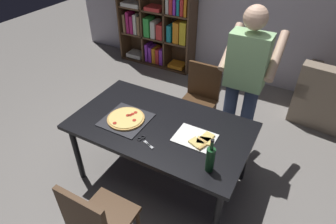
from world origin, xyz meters
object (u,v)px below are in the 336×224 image
(dining_table, at_px, (161,130))
(bookshelf, at_px, (159,12))
(chair_far_side, at_px, (200,96))
(pepperoni_pizza_on_tray, at_px, (126,119))
(chair_near_camera, at_px, (97,220))
(person_serving_pizza, at_px, (244,81))
(wine_bottle, at_px, (210,159))
(kitchen_scissors, at_px, (144,140))

(dining_table, relative_size, bookshelf, 0.87)
(chair_far_side, height_order, pepperoni_pizza_on_tray, chair_far_side)
(chair_near_camera, height_order, person_serving_pizza, person_serving_pizza)
(dining_table, bearing_deg, chair_near_camera, -90.00)
(chair_near_camera, relative_size, person_serving_pizza, 0.51)
(bookshelf, height_order, person_serving_pizza, bookshelf)
(pepperoni_pizza_on_tray, xyz_separation_m, wine_bottle, (0.94, -0.20, 0.10))
(bookshelf, relative_size, pepperoni_pizza_on_tray, 4.63)
(chair_far_side, relative_size, wine_bottle, 2.85)
(chair_far_side, relative_size, bookshelf, 0.46)
(person_serving_pizza, bearing_deg, wine_bottle, -86.35)
(dining_table, height_order, kitchen_scissors, kitchen_scissors)
(pepperoni_pizza_on_tray, bearing_deg, wine_bottle, -11.86)
(dining_table, distance_m, pepperoni_pizza_on_tray, 0.35)
(chair_far_side, relative_size, pepperoni_pizza_on_tray, 2.14)
(chair_far_side, distance_m, pepperoni_pizza_on_tray, 1.15)
(pepperoni_pizza_on_tray, bearing_deg, bookshelf, 113.51)
(bookshelf, bearing_deg, chair_far_side, -44.96)
(dining_table, xyz_separation_m, chair_near_camera, (-0.00, -0.97, -0.17))
(wine_bottle, bearing_deg, dining_table, 154.04)
(chair_far_side, distance_m, person_serving_pizza, 0.77)
(pepperoni_pizza_on_tray, bearing_deg, kitchen_scissors, -28.33)
(dining_table, relative_size, person_serving_pizza, 0.97)
(chair_far_side, distance_m, kitchen_scissors, 1.27)
(pepperoni_pizza_on_tray, bearing_deg, person_serving_pizza, 44.44)
(chair_far_side, bearing_deg, chair_near_camera, -90.00)
(bookshelf, xyz_separation_m, wine_bottle, (2.02, -2.68, -0.08))
(person_serving_pizza, bearing_deg, dining_table, -126.07)
(person_serving_pizza, height_order, wine_bottle, person_serving_pizza)
(chair_far_side, bearing_deg, person_serving_pizza, -21.83)
(wine_bottle, bearing_deg, kitchen_scissors, 177.25)
(bookshelf, xyz_separation_m, person_serving_pizza, (1.95, -1.62, 0.05))
(person_serving_pizza, bearing_deg, pepperoni_pizza_on_tray, -135.56)
(kitchen_scissors, bearing_deg, chair_near_camera, -88.86)
(kitchen_scissors, bearing_deg, chair_far_side, 89.35)
(dining_table, relative_size, kitchen_scissors, 8.59)
(bookshelf, bearing_deg, chair_near_camera, -67.29)
(bookshelf, distance_m, person_serving_pizza, 2.54)
(chair_far_side, distance_m, bookshelf, 2.03)
(chair_near_camera, xyz_separation_m, bookshelf, (-1.40, 3.35, 0.44))
(bookshelf, bearing_deg, kitchen_scissors, -62.31)
(person_serving_pizza, bearing_deg, kitchen_scissors, -118.82)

